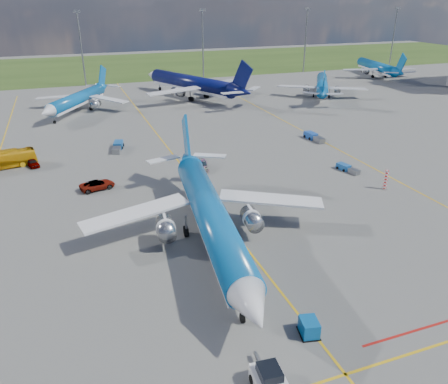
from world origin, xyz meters
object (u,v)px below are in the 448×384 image
object	(u,v)px
main_airliner	(211,244)
service_car_a	(32,163)
bg_jet_ne	(321,96)
bg_jet_nnw	(79,112)
baggage_tug_e	(314,137)
uld_container	(309,327)
baggage_tug_w	(347,168)
apron_bus	(3,160)
bg_jet_ene	(376,76)
service_car_c	(202,165)
service_car_b	(97,185)
warning_post	(386,180)
bg_jet_n	(192,98)
baggage_tug_c	(118,147)

from	to	relation	value
main_airliner	service_car_a	world-z (taller)	main_airliner
bg_jet_ne	main_airliner	distance (m)	88.54
bg_jet_nnw	baggage_tug_e	bearing A→B (deg)	-12.85
uld_container	baggage_tug_w	bearing A→B (deg)	62.63
apron_bus	bg_jet_ene	bearing A→B (deg)	-74.96
baggage_tug_e	service_car_c	bearing A→B (deg)	-166.83
apron_bus	service_car_b	bearing A→B (deg)	-146.25
main_airliner	service_car_c	bearing A→B (deg)	82.05
main_airliner	baggage_tug_e	distance (m)	45.06
warning_post	service_car_b	bearing A→B (deg)	160.00
bg_jet_n	apron_bus	bearing A→B (deg)	19.37
bg_jet_n	apron_bus	distance (m)	62.24
baggage_tug_w	warning_post	bearing A→B (deg)	-96.43
baggage_tug_e	service_car_a	bearing A→B (deg)	172.98
bg_jet_nnw	bg_jet_ne	size ratio (longest dim) A/B	0.99
apron_bus	baggage_tug_w	world-z (taller)	apron_bus
warning_post	service_car_c	size ratio (longest dim) A/B	0.63
service_car_c	bg_jet_ene	bearing A→B (deg)	48.67
service_car_c	baggage_tug_w	bearing A→B (deg)	-11.49
baggage_tug_c	baggage_tug_e	bearing A→B (deg)	3.66
apron_bus	baggage_tug_e	world-z (taller)	apron_bus
main_airliner	service_car_c	world-z (taller)	main_airliner
apron_bus	baggage_tug_c	distance (m)	19.53
bg_jet_nnw	service_car_c	bearing A→B (deg)	-40.06
uld_container	apron_bus	bearing A→B (deg)	129.73
bg_jet_ene	service_car_a	bearing A→B (deg)	38.14
baggage_tug_w	baggage_tug_c	distance (m)	41.88
warning_post	baggage_tug_c	xyz separation A→B (m)	(-35.08, 32.51, -0.92)
service_car_a	baggage_tug_c	size ratio (longest dim) A/B	0.68
bg_jet_nnw	bg_jet_n	world-z (taller)	bg_jet_n
apron_bus	baggage_tug_c	world-z (taller)	apron_bus
baggage_tug_c	bg_jet_ene	bearing A→B (deg)	42.19
uld_container	baggage_tug_e	distance (m)	56.50
bg_jet_ene	service_car_c	world-z (taller)	bg_jet_ene
bg_jet_n	baggage_tug_w	distance (m)	64.27
warning_post	uld_container	size ratio (longest dim) A/B	1.67
service_car_b	baggage_tug_c	distance (m)	18.58
baggage_tug_w	apron_bus	bearing A→B (deg)	145.28
main_airliner	service_car_c	distance (m)	24.49
main_airliner	baggage_tug_w	xyz separation A→B (m)	(28.54, 14.39, 0.46)
warning_post	apron_bus	size ratio (longest dim) A/B	0.29
main_airliner	baggage_tug_c	size ratio (longest dim) A/B	7.21
bg_jet_ne	bg_jet_ene	world-z (taller)	bg_jet_ene
bg_jet_n	service_car_c	xyz separation A→B (m)	(-14.14, -54.50, 0.69)
service_car_c	baggage_tug_c	world-z (taller)	service_car_c
bg_jet_ene	baggage_tug_w	distance (m)	99.61
uld_container	warning_post	bearing A→B (deg)	52.93
bg_jet_n	apron_bus	size ratio (longest dim) A/B	4.36
baggage_tug_w	baggage_tug_c	xyz separation A→B (m)	(-34.11, 24.31, 0.12)
bg_jet_nnw	bg_jet_ne	distance (m)	67.46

